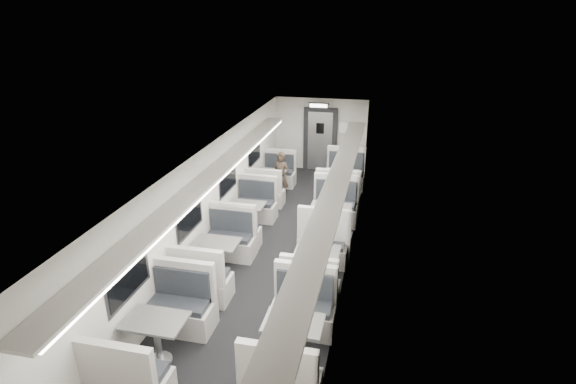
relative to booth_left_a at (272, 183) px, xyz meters
The scene contains 19 objects.
room 3.74m from the booth_left_a, 74.06° to the right, with size 3.24×12.24×2.64m.
booth_left_a is the anchor object (origin of this frame).
booth_left_b 2.48m from the booth_left_a, 90.00° to the right, with size 1.04×2.12×1.13m.
booth_left_c 4.45m from the booth_left_a, 90.00° to the right, with size 1.08×2.18×1.17m.
booth_left_d 6.92m from the booth_left_a, 90.00° to the right, with size 1.10×2.22×1.19m.
booth_right_a 2.00m from the booth_left_a, ahead, with size 1.14×2.32×1.24m.
booth_right_b 3.07m from the booth_left_a, 49.35° to the right, with size 1.13×2.29×1.23m.
booth_right_c 4.70m from the booth_left_a, 64.79° to the right, with size 1.02×2.08×1.11m.
booth_right_d 6.80m from the booth_left_a, 72.88° to the right, with size 1.06×2.16×1.15m.
passenger 0.63m from the booth_left_a, 48.93° to the right, with size 0.52×0.34×1.41m, color black.
window_a 1.10m from the booth_left_a, 168.20° to the right, with size 0.02×1.18×0.84m, color black.
window_b 2.55m from the booth_left_a, 101.97° to the right, with size 0.02×1.18×0.84m, color black.
window_c 4.63m from the booth_left_a, 96.19° to the right, with size 0.02×1.18×0.84m, color black.
window_d 6.79m from the booth_left_a, 94.16° to the right, with size 0.02×1.18×0.84m, color black.
luggage_rack_left 4.11m from the booth_left_a, 93.68° to the right, with size 0.46×10.40×0.09m.
luggage_rack_right 4.68m from the booth_left_a, 59.45° to the right, with size 0.46×10.40×0.09m.
vestibule_door 2.71m from the booth_left_a, 67.63° to the left, with size 1.10×0.13×2.10m.
exit_sign 2.90m from the booth_left_a, 62.76° to the left, with size 0.62×0.12×0.16m.
wall_notice 3.19m from the booth_left_a, 54.11° to the left, with size 0.32×0.02×0.40m, color white.
Camera 1 is at (2.11, -8.28, 5.01)m, focal length 28.00 mm.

